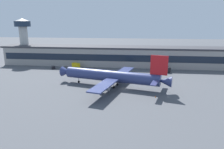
% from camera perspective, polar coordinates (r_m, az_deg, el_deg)
% --- Properties ---
extents(ground_plane, '(600.00, 600.00, 0.00)m').
position_cam_1_polar(ground_plane, '(99.08, 3.58, -3.94)').
color(ground_plane, '#4C4F54').
extents(terminal_building, '(184.92, 18.49, 13.65)m').
position_cam_1_polar(terminal_building, '(150.11, 4.91, 5.00)').
color(terminal_building, '#9E9993').
rests_on(terminal_building, ground_plane).
extents(airliner, '(55.76, 48.00, 16.59)m').
position_cam_1_polar(airliner, '(100.93, 0.20, -0.49)').
color(airliner, navy).
rests_on(airliner, ground_plane).
extents(control_tower, '(11.75, 11.75, 33.12)m').
position_cam_1_polar(control_tower, '(174.93, -22.94, 9.80)').
color(control_tower, '#B7B7B2').
rests_on(control_tower, ground_plane).
extents(fuel_truck, '(4.78, 8.83, 3.35)m').
position_cam_1_polar(fuel_truck, '(136.89, 14.46, 1.58)').
color(fuel_truck, black).
rests_on(fuel_truck, ground_plane).
extents(baggage_tug, '(3.67, 4.10, 1.85)m').
position_cam_1_polar(baggage_tug, '(145.26, -15.65, 1.89)').
color(baggage_tug, black).
rests_on(baggage_tug, ground_plane).
extents(stair_truck, '(6.32, 5.33, 3.55)m').
position_cam_1_polar(stair_truck, '(144.15, -9.82, 2.49)').
color(stair_truck, yellow).
rests_on(stair_truck, ground_plane).
extents(traffic_cone_0, '(0.44, 0.44, 0.56)m').
position_cam_1_polar(traffic_cone_0, '(90.07, 11.75, -5.94)').
color(traffic_cone_0, '#F2590C').
rests_on(traffic_cone_0, ground_plane).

